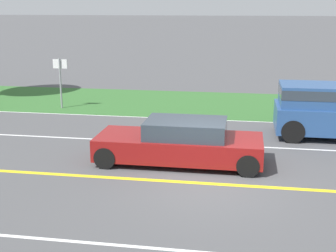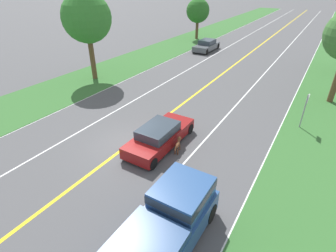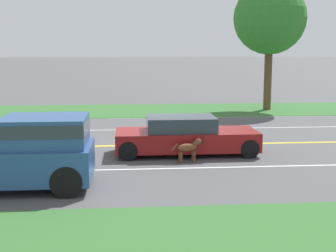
# 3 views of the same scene
# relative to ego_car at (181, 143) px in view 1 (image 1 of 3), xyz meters

# --- Properties ---
(ground_plane) EXTENTS (400.00, 400.00, 0.00)m
(ground_plane) POSITION_rel_ego_car_xyz_m (-1.53, -0.92, -0.61)
(ground_plane) COLOR #4C4C4F
(centre_divider_line) EXTENTS (0.18, 160.00, 0.01)m
(centre_divider_line) POSITION_rel_ego_car_xyz_m (-1.53, -0.92, -0.61)
(centre_divider_line) COLOR yellow
(centre_divider_line) RESTS_ON ground
(lane_edge_line_right) EXTENTS (0.14, 160.00, 0.01)m
(lane_edge_line_right) POSITION_rel_ego_car_xyz_m (5.47, -0.92, -0.61)
(lane_edge_line_right) COLOR white
(lane_edge_line_right) RESTS_ON ground
(lane_dash_same_dir) EXTENTS (0.10, 160.00, 0.01)m
(lane_dash_same_dir) POSITION_rel_ego_car_xyz_m (1.97, -0.92, -0.61)
(lane_dash_same_dir) COLOR white
(lane_dash_same_dir) RESTS_ON ground
(lane_dash_oncoming) EXTENTS (0.10, 160.00, 0.01)m
(lane_dash_oncoming) POSITION_rel_ego_car_xyz_m (-5.03, -0.92, -0.61)
(lane_dash_oncoming) COLOR white
(lane_dash_oncoming) RESTS_ON ground
(grass_verge_right) EXTENTS (6.00, 160.00, 0.03)m
(grass_verge_right) POSITION_rel_ego_car_xyz_m (8.47, -0.92, -0.60)
(grass_verge_right) COLOR #33662D
(grass_verge_right) RESTS_ON ground
(ego_car) EXTENTS (1.87, 4.79, 1.29)m
(ego_car) POSITION_rel_ego_car_xyz_m (0.00, 0.00, 0.00)
(ego_car) COLOR maroon
(ego_car) RESTS_ON ground
(dog) EXTENTS (0.42, 1.11, 0.77)m
(dog) POSITION_rel_ego_car_xyz_m (1.17, 0.01, -0.13)
(dog) COLOR brown
(dog) RESTS_ON ground
(street_sign) EXTENTS (0.11, 0.64, 2.24)m
(street_sign) POSITION_rel_ego_car_xyz_m (6.48, 6.28, 0.82)
(street_sign) COLOR gray
(street_sign) RESTS_ON ground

